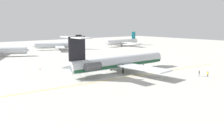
{
  "coord_description": "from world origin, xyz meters",
  "views": [
    {
      "loc": [
        -54.58,
        -49.97,
        15.78
      ],
      "look_at": [
        -3.79,
        12.22,
        2.87
      ],
      "focal_mm": 37.8,
      "sensor_mm": 36.0,
      "label": 1
    }
  ],
  "objects_px": {
    "main_jetliner": "(117,62)",
    "ground_crew_near_tail": "(208,73)",
    "airliner_mid_right": "(58,45)",
    "safety_cone_nose": "(40,69)",
    "safety_cone_tail": "(129,58)",
    "safety_cone_wingtip": "(128,58)",
    "ground_crew_near_nose": "(199,73)",
    "airliner_far_right": "(121,42)"
  },
  "relations": [
    {
      "from": "main_jetliner",
      "to": "airliner_mid_right",
      "type": "relative_size",
      "value": 1.44
    },
    {
      "from": "ground_crew_near_nose",
      "to": "safety_cone_wingtip",
      "type": "xyz_separation_m",
      "value": [
        7.75,
        39.53,
        -0.88
      ]
    },
    {
      "from": "safety_cone_tail",
      "to": "airliner_mid_right",
      "type": "bearing_deg",
      "value": 98.41
    },
    {
      "from": "ground_crew_near_tail",
      "to": "safety_cone_nose",
      "type": "distance_m",
      "value": 54.82
    },
    {
      "from": "safety_cone_wingtip",
      "to": "ground_crew_near_nose",
      "type": "bearing_deg",
      "value": -101.09
    },
    {
      "from": "main_jetliner",
      "to": "ground_crew_near_tail",
      "type": "relative_size",
      "value": 24.01
    },
    {
      "from": "ground_crew_near_nose",
      "to": "airliner_mid_right",
      "type": "bearing_deg",
      "value": 140.48
    },
    {
      "from": "airliner_mid_right",
      "to": "ground_crew_near_nose",
      "type": "relative_size",
      "value": 15.94
    },
    {
      "from": "safety_cone_nose",
      "to": "main_jetliner",
      "type": "bearing_deg",
      "value": -47.39
    },
    {
      "from": "airliner_far_right",
      "to": "safety_cone_tail",
      "type": "relative_size",
      "value": 59.38
    },
    {
      "from": "ground_crew_near_tail",
      "to": "airliner_far_right",
      "type": "bearing_deg",
      "value": -138.27
    },
    {
      "from": "safety_cone_tail",
      "to": "main_jetliner",
      "type": "bearing_deg",
      "value": -140.46
    },
    {
      "from": "airliner_mid_right",
      "to": "safety_cone_tail",
      "type": "height_order",
      "value": "airliner_mid_right"
    },
    {
      "from": "airliner_far_right",
      "to": "ground_crew_near_nose",
      "type": "height_order",
      "value": "airliner_far_right"
    },
    {
      "from": "safety_cone_tail",
      "to": "safety_cone_wingtip",
      "type": "bearing_deg",
      "value": -138.11
    },
    {
      "from": "airliner_mid_right",
      "to": "airliner_far_right",
      "type": "bearing_deg",
      "value": -163.6
    },
    {
      "from": "main_jetliner",
      "to": "safety_cone_tail",
      "type": "relative_size",
      "value": 76.26
    },
    {
      "from": "airliner_mid_right",
      "to": "safety_cone_tail",
      "type": "xyz_separation_m",
      "value": [
        8.1,
        -54.76,
        -2.38
      ]
    },
    {
      "from": "safety_cone_wingtip",
      "to": "airliner_mid_right",
      "type": "bearing_deg",
      "value": 97.09
    },
    {
      "from": "airliner_mid_right",
      "to": "safety_cone_nose",
      "type": "xyz_separation_m",
      "value": [
        -33.92,
        -54.66,
        -2.38
      ]
    },
    {
      "from": "safety_cone_nose",
      "to": "safety_cone_tail",
      "type": "distance_m",
      "value": 42.02
    },
    {
      "from": "safety_cone_wingtip",
      "to": "main_jetliner",
      "type": "bearing_deg",
      "value": -140.59
    },
    {
      "from": "ground_crew_near_tail",
      "to": "safety_cone_wingtip",
      "type": "bearing_deg",
      "value": -120.48
    },
    {
      "from": "ground_crew_near_nose",
      "to": "ground_crew_near_tail",
      "type": "height_order",
      "value": "ground_crew_near_nose"
    },
    {
      "from": "ground_crew_near_tail",
      "to": "safety_cone_wingtip",
      "type": "distance_m",
      "value": 42.16
    },
    {
      "from": "ground_crew_near_tail",
      "to": "safety_cone_tail",
      "type": "distance_m",
      "value": 43.38
    },
    {
      "from": "ground_crew_near_tail",
      "to": "safety_cone_wingtip",
      "type": "relative_size",
      "value": 3.18
    },
    {
      "from": "main_jetliner",
      "to": "ground_crew_near_tail",
      "type": "height_order",
      "value": "main_jetliner"
    },
    {
      "from": "ground_crew_near_nose",
      "to": "safety_cone_wingtip",
      "type": "bearing_deg",
      "value": 129.87
    },
    {
      "from": "main_jetliner",
      "to": "safety_cone_nose",
      "type": "distance_m",
      "value": 27.04
    },
    {
      "from": "main_jetliner",
      "to": "airliner_mid_right",
      "type": "bearing_deg",
      "value": 79.2
    },
    {
      "from": "ground_crew_near_nose",
      "to": "safety_cone_nose",
      "type": "distance_m",
      "value": 52.45
    },
    {
      "from": "main_jetliner",
      "to": "ground_crew_near_nose",
      "type": "xyz_separation_m",
      "value": [
        14.93,
        -20.9,
        -2.18
      ]
    },
    {
      "from": "ground_crew_near_tail",
      "to": "main_jetliner",
      "type": "bearing_deg",
      "value": -76.52
    },
    {
      "from": "main_jetliner",
      "to": "safety_cone_wingtip",
      "type": "height_order",
      "value": "main_jetliner"
    },
    {
      "from": "safety_cone_wingtip",
      "to": "safety_cone_tail",
      "type": "bearing_deg",
      "value": 41.89
    },
    {
      "from": "airliner_far_right",
      "to": "ground_crew_near_tail",
      "type": "height_order",
      "value": "airliner_far_right"
    },
    {
      "from": "airliner_mid_right",
      "to": "ground_crew_near_tail",
      "type": "height_order",
      "value": "airliner_mid_right"
    },
    {
      "from": "airliner_far_right",
      "to": "airliner_mid_right",
      "type": "bearing_deg",
      "value": -13.0
    },
    {
      "from": "main_jetliner",
      "to": "safety_cone_nose",
      "type": "bearing_deg",
      "value": 133.75
    },
    {
      "from": "safety_cone_wingtip",
      "to": "safety_cone_tail",
      "type": "height_order",
      "value": "same"
    },
    {
      "from": "safety_cone_nose",
      "to": "ground_crew_near_tail",
      "type": "bearing_deg",
      "value": -51.28
    }
  ]
}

